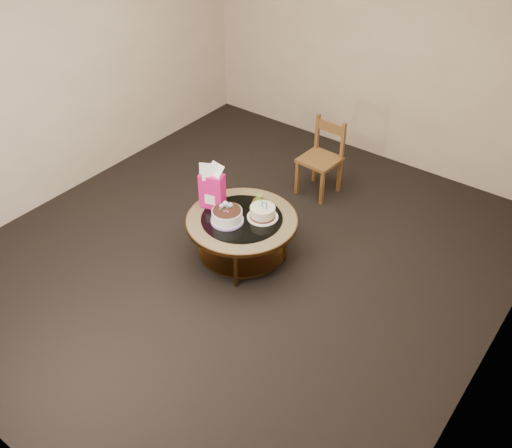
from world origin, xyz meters
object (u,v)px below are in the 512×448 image
Objects in this scene: coffee_table at (242,225)px; decorated_cake at (227,216)px; cream_cake at (263,212)px; gift_bag at (212,186)px; dining_chair at (322,158)px.

decorated_cake is at bearing -122.31° from coffee_table.
gift_bag is at bearing -158.70° from cream_cake.
coffee_table is 1.23× the size of dining_chair.
cream_cake is (0.14, 0.12, 0.14)m from coffee_table.
decorated_cake is at bearing -37.67° from gift_bag.
coffee_table is at bearing -13.15° from gift_bag.
decorated_cake is 1.52m from dining_chair.
cream_cake is at bearing 39.64° from coffee_table.
cream_cake is at bearing -79.29° from dining_chair.
gift_bag is (-0.33, -0.01, 0.30)m from coffee_table.
cream_cake is 0.34× the size of dining_chair.
dining_chair is (-0.02, 1.40, 0.04)m from coffee_table.
dining_chair reaches higher than decorated_cake.
gift_bag reaches higher than dining_chair.
decorated_cake is 0.67× the size of gift_bag.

